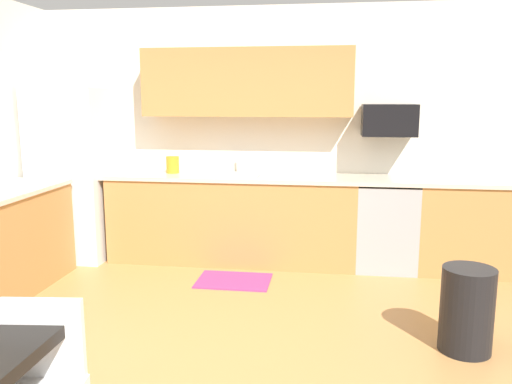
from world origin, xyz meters
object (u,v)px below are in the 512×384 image
(refrigerator, at_px, (74,174))
(oven_range, at_px, (385,225))
(kettle, at_px, (173,166))
(microwave, at_px, (389,120))
(trash_bin, at_px, (467,310))
(chair_near_table, at_px, (35,382))

(refrigerator, relative_size, oven_range, 2.03)
(kettle, bearing_deg, microwave, 1.26)
(oven_range, relative_size, microwave, 1.69)
(refrigerator, bearing_deg, trash_bin, -24.74)
(oven_range, height_order, chair_near_table, oven_range)
(chair_near_table, xyz_separation_m, kettle, (-0.42, 3.47, 0.52))
(oven_range, bearing_deg, chair_near_table, -118.31)
(microwave, height_order, trash_bin, microwave)
(refrigerator, xyz_separation_m, kettle, (1.07, 0.13, 0.09))
(oven_range, xyz_separation_m, microwave, (-0.00, 0.10, 1.06))
(microwave, bearing_deg, refrigerator, -176.91)
(oven_range, distance_m, kettle, 2.34)
(refrigerator, bearing_deg, oven_range, 1.37)
(refrigerator, distance_m, microwave, 3.40)
(chair_near_table, height_order, kettle, kettle)
(kettle, bearing_deg, chair_near_table, -83.08)
(refrigerator, distance_m, kettle, 1.09)
(microwave, bearing_deg, trash_bin, -78.44)
(microwave, distance_m, kettle, 2.32)
(refrigerator, height_order, kettle, refrigerator)
(kettle, bearing_deg, oven_range, -1.26)
(refrigerator, distance_m, chair_near_table, 3.69)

